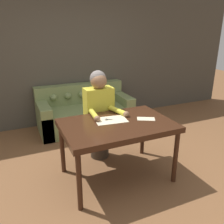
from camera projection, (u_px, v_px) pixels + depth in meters
name	position (u px, v px, depth m)	size (l,w,h in m)	color
ground_plane	(114.00, 177.00, 3.18)	(16.00, 16.00, 0.00)	brown
wall_back	(67.00, 59.00, 4.68)	(8.00, 0.06, 2.60)	#474238
dining_table	(117.00, 128.00, 2.98)	(1.38, 0.92, 0.78)	#381E11
couch	(84.00, 112.00, 4.72)	(1.79, 0.87, 0.83)	olive
person	(99.00, 114.00, 3.47)	(0.49, 0.63, 1.34)	#33281E
pattern_paper_main	(111.00, 120.00, 3.04)	(0.43, 0.31, 0.00)	beige
pattern_paper_offcut	(146.00, 119.00, 3.08)	(0.26, 0.22, 0.00)	beige
scissors	(110.00, 120.00, 3.04)	(0.22, 0.15, 0.01)	silver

